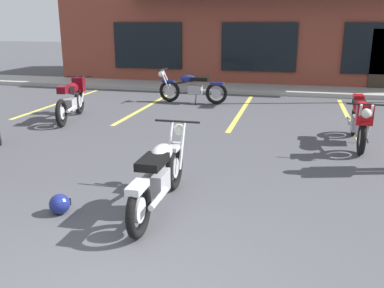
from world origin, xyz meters
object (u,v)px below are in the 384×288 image
Objects in this scene: motorcycle_silver_naked at (359,119)px; helmet_on_pavement at (60,204)px; motorcycle_black_cruiser at (72,98)px; motorcycle_red_sportbike at (192,87)px; motorcycle_foreground_classic at (159,175)px.

motorcycle_silver_naked is 5.74m from helmet_on_pavement.
helmet_on_pavement is at bearing -62.71° from motorcycle_black_cruiser.
motorcycle_red_sportbike is at bearing 49.80° from motorcycle_black_cruiser.
motorcycle_black_cruiser is at bearing 172.82° from motorcycle_silver_naked.
motorcycle_red_sportbike is 1.00× the size of motorcycle_silver_naked.
motorcycle_foreground_classic is 7.40m from motorcycle_red_sportbike.
motorcycle_black_cruiser reaches higher than helmet_on_pavement.
motorcycle_silver_naked is (2.83, 3.67, 0.07)m from motorcycle_foreground_classic.
motorcycle_silver_naked is at bearing -7.18° from motorcycle_black_cruiser.
motorcycle_red_sportbike is 1.01× the size of motorcycle_black_cruiser.
motorcycle_red_sportbike is at bearing 91.44° from helmet_on_pavement.
helmet_on_pavement is (0.19, -7.71, -0.33)m from motorcycle_red_sportbike.
motorcycle_red_sportbike is 7.71m from helmet_on_pavement.
helmet_on_pavement is (2.54, -4.93, -0.40)m from motorcycle_black_cruiser.
motorcycle_foreground_classic is at bearing -79.35° from motorcycle_red_sportbike.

